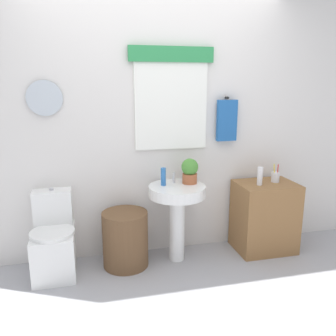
# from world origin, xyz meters

# --- Properties ---
(ground_plane) EXTENTS (8.00, 8.00, 0.00)m
(ground_plane) POSITION_xyz_m (0.00, 0.00, 0.00)
(ground_plane) COLOR #A3A3A8
(back_wall) EXTENTS (4.40, 0.18, 2.60)m
(back_wall) POSITION_xyz_m (0.00, 1.15, 1.31)
(back_wall) COLOR silver
(back_wall) RESTS_ON ground_plane
(toilet) EXTENTS (0.38, 0.51, 0.75)m
(toilet) POSITION_xyz_m (-0.95, 0.88, 0.29)
(toilet) COLOR white
(toilet) RESTS_ON ground_plane
(laundry_hamper) EXTENTS (0.42, 0.42, 0.53)m
(laundry_hamper) POSITION_xyz_m (-0.32, 0.85, 0.26)
(laundry_hamper) COLOR brown
(laundry_hamper) RESTS_ON ground_plane
(pedestal_sink) EXTENTS (0.53, 0.53, 0.74)m
(pedestal_sink) POSITION_xyz_m (0.18, 0.85, 0.57)
(pedestal_sink) COLOR white
(pedestal_sink) RESTS_ON ground_plane
(faucet) EXTENTS (0.03, 0.03, 0.10)m
(faucet) POSITION_xyz_m (0.18, 0.97, 0.79)
(faucet) COLOR silver
(faucet) RESTS_ON pedestal_sink
(wooden_cabinet) EXTENTS (0.58, 0.44, 0.71)m
(wooden_cabinet) POSITION_xyz_m (1.10, 0.85, 0.35)
(wooden_cabinet) COLOR olive
(wooden_cabinet) RESTS_ON ground_plane
(soap_bottle) EXTENTS (0.05, 0.05, 0.17)m
(soap_bottle) POSITION_xyz_m (0.06, 0.90, 0.83)
(soap_bottle) COLOR #2D6BB7
(soap_bottle) RESTS_ON pedestal_sink
(potted_plant) EXTENTS (0.16, 0.16, 0.24)m
(potted_plant) POSITION_xyz_m (0.32, 0.91, 0.87)
(potted_plant) COLOR #AD5B38
(potted_plant) RESTS_ON pedestal_sink
(lotion_bottle) EXTENTS (0.05, 0.05, 0.18)m
(lotion_bottle) POSITION_xyz_m (1.00, 0.81, 0.80)
(lotion_bottle) COLOR white
(lotion_bottle) RESTS_ON wooden_cabinet
(toothbrush_cup) EXTENTS (0.08, 0.08, 0.19)m
(toothbrush_cup) POSITION_xyz_m (1.20, 0.87, 0.76)
(toothbrush_cup) COLOR silver
(toothbrush_cup) RESTS_ON wooden_cabinet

